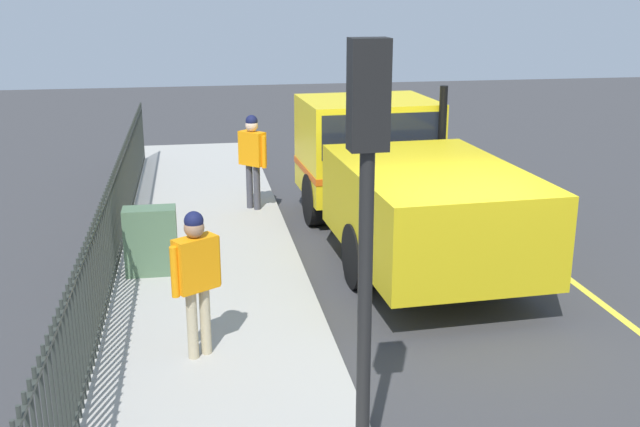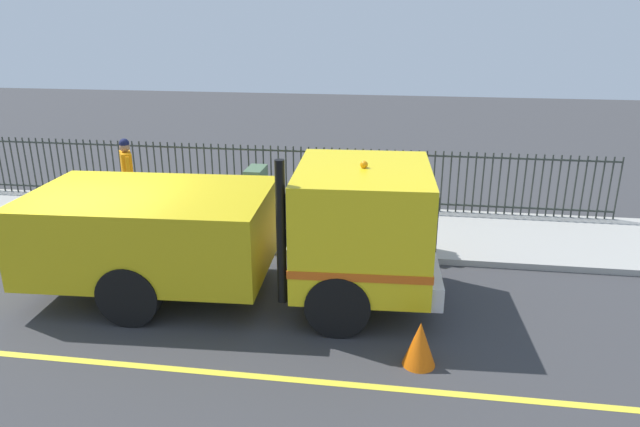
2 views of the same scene
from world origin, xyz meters
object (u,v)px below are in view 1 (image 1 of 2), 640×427
at_px(pedestrian_distant, 196,269).
at_px(worker_standing, 252,152).
at_px(work_truck, 393,172).
at_px(utility_cabinet, 151,241).
at_px(traffic_light_near, 367,179).
at_px(traffic_cone, 436,185).

bearing_deg(pedestrian_distant, worker_standing, -132.36).
height_order(work_truck, utility_cabinet, work_truck).
height_order(work_truck, traffic_light_near, traffic_light_near).
bearing_deg(work_truck, worker_standing, 133.53).
xyz_separation_m(work_truck, worker_standing, (2.20, -2.10, -0.02)).
bearing_deg(work_truck, traffic_cone, 54.61).
xyz_separation_m(worker_standing, utility_cabinet, (1.79, 3.22, -0.61)).
distance_m(pedestrian_distant, traffic_light_near, 3.26).
xyz_separation_m(utility_cabinet, traffic_cone, (-5.63, -3.67, -0.31)).
bearing_deg(worker_standing, traffic_cone, 52.30).
distance_m(worker_standing, pedestrian_distant, 6.12).
bearing_deg(traffic_cone, traffic_light_near, 68.08).
height_order(traffic_light_near, utility_cabinet, traffic_light_near).
bearing_deg(worker_standing, traffic_light_near, -42.84).
bearing_deg(worker_standing, pedestrian_distant, -55.06).
xyz_separation_m(work_truck, utility_cabinet, (3.99, 1.11, -0.63)).
distance_m(work_truck, utility_cabinet, 4.19).
distance_m(utility_cabinet, traffic_cone, 6.72).
bearing_deg(work_truck, traffic_light_near, -109.85).
bearing_deg(work_truck, pedestrian_distant, -133.20).
distance_m(work_truck, traffic_light_near, 6.87).
distance_m(pedestrian_distant, utility_cabinet, 2.93).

